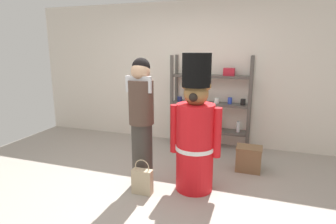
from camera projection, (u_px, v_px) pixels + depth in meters
ground_plane at (146, 193)px, 3.50m from camera, size 6.40×6.40×0.00m
back_wall at (191, 74)px, 5.23m from camera, size 6.40×0.12×2.60m
merchandise_shelf at (211, 102)px, 5.00m from camera, size 1.41×0.35×1.65m
teddy_bear_guard at (195, 132)px, 3.44m from camera, size 0.64×0.49×1.72m
person_shopper at (142, 119)px, 3.53m from camera, size 0.33×0.32×1.66m
shopping_bag at (142, 181)px, 3.45m from camera, size 0.25×0.11×0.45m
display_crate at (249, 159)px, 4.10m from camera, size 0.37×0.28×0.37m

